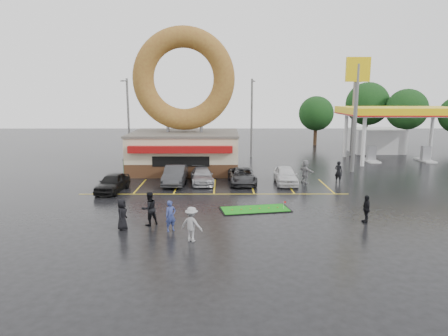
{
  "coord_description": "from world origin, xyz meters",
  "views": [
    {
      "loc": [
        0.66,
        -25.31,
        7.34
      ],
      "look_at": [
        0.75,
        2.17,
        2.2
      ],
      "focal_mm": 32.0,
      "sensor_mm": 36.0,
      "label": 1
    }
  ],
  "objects_px": {
    "dumpster": "(135,167)",
    "person_cameraman": "(366,209)",
    "car_white": "(286,175)",
    "putting_green": "(255,209)",
    "streetlight_right": "(353,116)",
    "car_black": "(113,183)",
    "streetlight_left": "(128,117)",
    "car_silver": "(202,176)",
    "donut_shop": "(185,124)",
    "car_grey": "(242,176)",
    "car_dgrey": "(175,175)",
    "shell_sign": "(357,93)",
    "gas_station": "(389,125)",
    "streetlight_mid": "(252,116)",
    "person_blue": "(171,216)"
  },
  "relations": [
    {
      "from": "streetlight_left",
      "to": "streetlight_mid",
      "type": "height_order",
      "value": "same"
    },
    {
      "from": "person_blue",
      "to": "putting_green",
      "type": "xyz_separation_m",
      "value": [
        4.89,
        3.95,
        -0.81
      ]
    },
    {
      "from": "car_white",
      "to": "putting_green",
      "type": "relative_size",
      "value": 0.91
    },
    {
      "from": "shell_sign",
      "to": "streetlight_mid",
      "type": "distance_m",
      "value": 12.93
    },
    {
      "from": "shell_sign",
      "to": "car_dgrey",
      "type": "distance_m",
      "value": 18.31
    },
    {
      "from": "streetlight_mid",
      "to": "person_blue",
      "type": "relative_size",
      "value": 5.35
    },
    {
      "from": "streetlight_right",
      "to": "putting_green",
      "type": "relative_size",
      "value": 1.92
    },
    {
      "from": "car_black",
      "to": "donut_shop",
      "type": "bearing_deg",
      "value": 68.3
    },
    {
      "from": "car_white",
      "to": "car_dgrey",
      "type": "bearing_deg",
      "value": -178.63
    },
    {
      "from": "dumpster",
      "to": "person_cameraman",
      "type": "bearing_deg",
      "value": -31.17
    },
    {
      "from": "streetlight_left",
      "to": "car_black",
      "type": "relative_size",
      "value": 2.17
    },
    {
      "from": "putting_green",
      "to": "car_white",
      "type": "bearing_deg",
      "value": 67.5
    },
    {
      "from": "car_grey",
      "to": "putting_green",
      "type": "height_order",
      "value": "car_grey"
    },
    {
      "from": "streetlight_mid",
      "to": "person_cameraman",
      "type": "height_order",
      "value": "streetlight_mid"
    },
    {
      "from": "person_blue",
      "to": "dumpster",
      "type": "height_order",
      "value": "person_blue"
    },
    {
      "from": "streetlight_left",
      "to": "putting_green",
      "type": "xyz_separation_m",
      "value": [
        12.74,
        -20.61,
        -4.75
      ]
    },
    {
      "from": "car_white",
      "to": "dumpster",
      "type": "relative_size",
      "value": 2.37
    },
    {
      "from": "gas_station",
      "to": "streetlight_left",
      "type": "height_order",
      "value": "streetlight_left"
    },
    {
      "from": "car_dgrey",
      "to": "person_blue",
      "type": "xyz_separation_m",
      "value": [
        1.09,
        -11.37,
        0.07
      ]
    },
    {
      "from": "person_blue",
      "to": "shell_sign",
      "type": "bearing_deg",
      "value": 15.77
    },
    {
      "from": "shell_sign",
      "to": "person_blue",
      "type": "bearing_deg",
      "value": -132.33
    },
    {
      "from": "car_grey",
      "to": "car_dgrey",
      "type": "bearing_deg",
      "value": 178.73
    },
    {
      "from": "car_black",
      "to": "car_grey",
      "type": "relative_size",
      "value": 0.9
    },
    {
      "from": "car_black",
      "to": "streetlight_right",
      "type": "bearing_deg",
      "value": 43.09
    },
    {
      "from": "dumpster",
      "to": "putting_green",
      "type": "distance_m",
      "value": 15.7
    },
    {
      "from": "streetlight_left",
      "to": "car_silver",
      "type": "height_order",
      "value": "streetlight_left"
    },
    {
      "from": "streetlight_left",
      "to": "person_cameraman",
      "type": "distance_m",
      "value": 30.15
    },
    {
      "from": "car_white",
      "to": "person_blue",
      "type": "distance_m",
      "value": 13.93
    },
    {
      "from": "car_black",
      "to": "car_dgrey",
      "type": "xyz_separation_m",
      "value": [
        4.44,
        2.6,
        0.06
      ]
    },
    {
      "from": "gas_station",
      "to": "dumpster",
      "type": "bearing_deg",
      "value": -160.49
    },
    {
      "from": "car_silver",
      "to": "car_dgrey",
      "type": "bearing_deg",
      "value": -178.41
    },
    {
      "from": "gas_station",
      "to": "putting_green",
      "type": "bearing_deg",
      "value": -128.6
    },
    {
      "from": "donut_shop",
      "to": "car_grey",
      "type": "xyz_separation_m",
      "value": [
        5.26,
        -6.1,
        -3.82
      ]
    },
    {
      "from": "streetlight_right",
      "to": "car_black",
      "type": "xyz_separation_m",
      "value": [
        -23.68,
        -17.79,
        -4.08
      ]
    },
    {
      "from": "gas_station",
      "to": "car_black",
      "type": "distance_m",
      "value": 32.52
    },
    {
      "from": "car_silver",
      "to": "car_grey",
      "type": "bearing_deg",
      "value": -9.39
    },
    {
      "from": "car_grey",
      "to": "person_cameraman",
      "type": "height_order",
      "value": "person_cameraman"
    },
    {
      "from": "person_cameraman",
      "to": "car_grey",
      "type": "bearing_deg",
      "value": -145.26
    },
    {
      "from": "person_blue",
      "to": "car_white",
      "type": "bearing_deg",
      "value": 23.14
    },
    {
      "from": "gas_station",
      "to": "car_silver",
      "type": "relative_size",
      "value": 3.14
    },
    {
      "from": "shell_sign",
      "to": "person_cameraman",
      "type": "bearing_deg",
      "value": -105.0
    },
    {
      "from": "streetlight_right",
      "to": "car_silver",
      "type": "height_order",
      "value": "streetlight_right"
    },
    {
      "from": "car_black",
      "to": "shell_sign",
      "type": "bearing_deg",
      "value": 27.01
    },
    {
      "from": "shell_sign",
      "to": "streetlight_left",
      "type": "bearing_deg",
      "value": 161.01
    },
    {
      "from": "car_silver",
      "to": "streetlight_right",
      "type": "bearing_deg",
      "value": 34.59
    },
    {
      "from": "car_dgrey",
      "to": "putting_green",
      "type": "bearing_deg",
      "value": -49.71
    },
    {
      "from": "dumpster",
      "to": "streetlight_right",
      "type": "bearing_deg",
      "value": 34.62
    },
    {
      "from": "streetlight_right",
      "to": "streetlight_left",
      "type": "bearing_deg",
      "value": -175.6
    },
    {
      "from": "car_black",
      "to": "gas_station",
      "type": "bearing_deg",
      "value": 37.44
    },
    {
      "from": "gas_station",
      "to": "car_silver",
      "type": "xyz_separation_m",
      "value": [
        -21.06,
        -13.9,
        -3.07
      ]
    }
  ]
}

